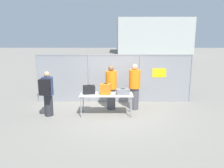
# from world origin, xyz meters

# --- Properties ---
(ground_plane) EXTENTS (120.00, 120.00, 0.00)m
(ground_plane) POSITION_xyz_m (0.00, 0.00, 0.00)
(ground_plane) COLOR gray
(fence_section) EXTENTS (6.86, 0.07, 2.13)m
(fence_section) POSITION_xyz_m (0.02, 1.81, 1.12)
(fence_section) COLOR gray
(fence_section) RESTS_ON ground_plane
(inspection_table) EXTENTS (1.94, 0.72, 0.79)m
(inspection_table) POSITION_xyz_m (-0.29, 0.10, 0.73)
(inspection_table) COLOR silver
(inspection_table) RESTS_ON ground_plane
(suitcase_black) EXTENTS (0.49, 0.41, 0.32)m
(suitcase_black) POSITION_xyz_m (-0.94, 0.19, 0.94)
(suitcase_black) COLOR black
(suitcase_black) RESTS_ON inspection_table
(suitcase_orange) EXTENTS (0.39, 0.32, 0.42)m
(suitcase_orange) POSITION_xyz_m (-0.32, 0.07, 0.99)
(suitcase_orange) COLOR orange
(suitcase_orange) RESTS_ON inspection_table
(suitcase_grey) EXTENTS (0.50, 0.38, 0.22)m
(suitcase_grey) POSITION_xyz_m (0.31, 0.07, 0.89)
(suitcase_grey) COLOR slate
(suitcase_grey) RESTS_ON inspection_table
(traveler_hooded) EXTENTS (0.41, 0.64, 1.66)m
(traveler_hooded) POSITION_xyz_m (-2.42, -0.07, 0.91)
(traveler_hooded) COLOR #2D2D33
(traveler_hooded) RESTS_ON ground_plane
(security_worker_near) EXTENTS (0.44, 0.44, 1.78)m
(security_worker_near) POSITION_xyz_m (-0.12, 0.77, 0.92)
(security_worker_near) COLOR #4C4C51
(security_worker_near) RESTS_ON ground_plane
(security_worker_far) EXTENTS (0.45, 0.45, 1.83)m
(security_worker_far) POSITION_xyz_m (0.81, 0.77, 0.95)
(security_worker_far) COLOR #4C4C51
(security_worker_far) RESTS_ON ground_plane
(utility_trailer) EXTENTS (4.13, 2.03, 0.68)m
(utility_trailer) POSITION_xyz_m (1.14, 4.06, 0.40)
(utility_trailer) COLOR #4C6B47
(utility_trailer) RESTS_ON ground_plane
(distant_hangar) EXTENTS (13.69, 13.71, 6.51)m
(distant_hangar) POSITION_xyz_m (7.63, 38.81, 3.25)
(distant_hangar) COLOR #B2B7B2
(distant_hangar) RESTS_ON ground_plane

